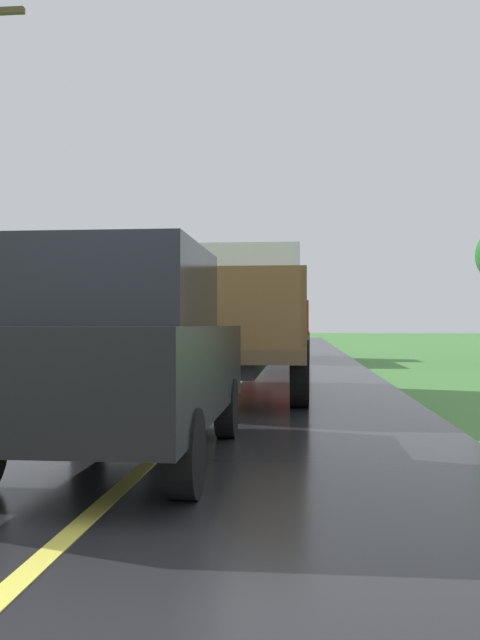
{
  "coord_description": "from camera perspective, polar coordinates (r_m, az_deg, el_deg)",
  "views": [
    {
      "loc": [
        1.35,
        -3.35,
        1.31
      ],
      "look_at": [
        0.15,
        9.4,
        1.4
      ],
      "focal_mm": 36.91,
      "sensor_mm": 36.0,
      "label": 1
    }
  ],
  "objects": [
    {
      "name": "following_car",
      "position": [
        6.01,
        -9.94,
        -2.67
      ],
      "size": [
        1.74,
        4.1,
        1.92
      ],
      "color": "black",
      "rests_on": "road_surface"
    },
    {
      "name": "banana_truck_far",
      "position": [
        24.52,
        3.22,
        -0.03
      ],
      "size": [
        2.38,
        5.81,
        2.8
      ],
      "color": "#2D2D30",
      "rests_on": "road_surface"
    },
    {
      "name": "road_surface",
      "position": [
        3.82,
        -16.64,
        -19.76
      ],
      "size": [
        6.4,
        120.0,
        0.08
      ],
      "primitive_type": "cube",
      "color": "#232326",
      "rests_on": "ground"
    },
    {
      "name": "centre_line",
      "position": [
        3.81,
        -16.64,
        -19.15
      ],
      "size": [
        0.14,
        108.0,
        0.01
      ],
      "primitive_type": "cube",
      "color": "#E0D64C",
      "rests_on": "road_surface"
    },
    {
      "name": "ground_plane",
      "position": [
        3.84,
        -16.64,
        -20.32
      ],
      "size": [
        200.0,
        200.0,
        0.0
      ],
      "primitive_type": "plane",
      "color": "#47843D"
    },
    {
      "name": "banana_truck_near",
      "position": [
        12.31,
        0.29,
        0.35
      ],
      "size": [
        2.38,
        5.82,
        2.8
      ],
      "color": "#2D2D30",
      "rests_on": "road_surface"
    }
  ]
}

